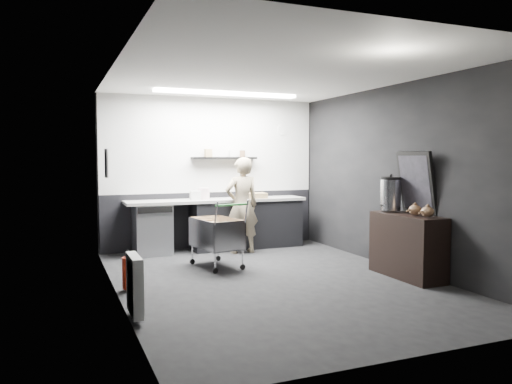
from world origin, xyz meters
name	(u,v)px	position (x,y,z in m)	size (l,w,h in m)	color
floor	(273,281)	(0.00, 0.00, 0.00)	(5.50, 5.50, 0.00)	black
ceiling	(274,74)	(0.00, 0.00, 2.70)	(5.50, 5.50, 0.00)	white
wall_back	(212,173)	(0.00, 2.75, 1.35)	(5.50, 5.50, 0.00)	black
wall_front	(415,193)	(0.00, -2.75, 1.35)	(5.50, 5.50, 0.00)	black
wall_left	(116,182)	(-2.00, 0.00, 1.35)	(5.50, 5.50, 0.00)	black
wall_right	(399,177)	(2.00, 0.00, 1.35)	(5.50, 5.50, 0.00)	black
kitchen_wall_panel	(212,145)	(0.00, 2.73, 1.85)	(3.95, 0.02, 1.70)	silver
dado_panel	(212,219)	(0.00, 2.73, 0.50)	(3.95, 0.02, 1.00)	black
floating_shelf	(224,158)	(0.20, 2.62, 1.62)	(1.20, 0.22, 0.04)	black
wall_clock	(282,130)	(1.40, 2.72, 2.15)	(0.20, 0.20, 0.03)	silver
poster	(106,163)	(-1.98, 1.30, 1.55)	(0.02, 0.30, 0.40)	silver
poster_red_band	(107,158)	(-1.98, 1.30, 1.62)	(0.01, 0.22, 0.10)	#B51624
radiator	(135,285)	(-1.94, -0.90, 0.35)	(0.10, 0.50, 0.60)	silver
ceiling_strip	(227,94)	(0.00, 1.85, 2.67)	(2.40, 0.20, 0.04)	white
prep_counter	(225,223)	(0.14, 2.42, 0.46)	(3.20, 0.61, 0.90)	black
person	(242,205)	(0.29, 1.97, 0.82)	(0.60, 0.39, 1.63)	#C2B89A
shopping_cart	(216,236)	(-0.44, 1.09, 0.47)	(0.68, 0.99, 0.98)	silver
sideboard	(407,237)	(1.78, -0.48, 0.55)	(0.49, 1.15, 1.72)	black
fire_extinguisher	(128,272)	(-1.85, 0.23, 0.23)	(0.14, 0.14, 0.48)	#B01F0B
cardboard_box	(253,195)	(0.66, 2.37, 0.95)	(0.46, 0.35, 0.09)	#91794D
pink_tub	(204,194)	(-0.25, 2.42, 1.00)	(0.20, 0.20, 0.20)	silver
white_container	(195,195)	(-0.41, 2.37, 0.98)	(0.17, 0.13, 0.15)	silver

